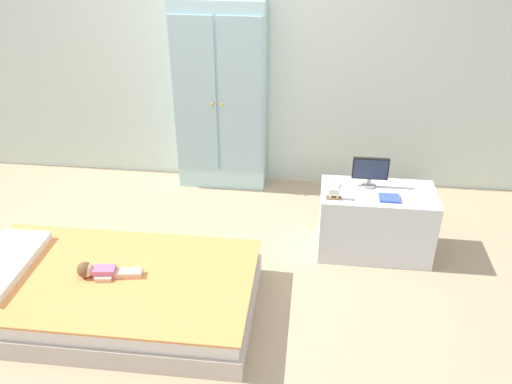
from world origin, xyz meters
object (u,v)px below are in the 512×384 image
object	(u,v)px
wardrobe	(220,98)
tv_stand	(375,222)
tv_monitor	(370,170)
book_blue	(389,198)
bed	(112,292)
rocking_horse_toy	(336,191)
doll	(97,271)

from	to	relation	value
wardrobe	tv_stand	bearing A→B (deg)	-35.28
tv_monitor	book_blue	distance (m)	0.24
bed	tv_stand	size ratio (longest dim) A/B	2.24
bed	tv_stand	distance (m)	1.86
bed	tv_monitor	distance (m)	1.89
tv_stand	rocking_horse_toy	distance (m)	0.45
wardrobe	tv_monitor	xyz separation A→B (m)	(1.19, -0.82, -0.18)
doll	tv_stand	xyz separation A→B (m)	(1.73, 0.82, -0.05)
rocking_horse_toy	book_blue	bearing A→B (deg)	5.41
doll	tv_stand	size ratio (longest dim) A/B	0.50
wardrobe	tv_stand	size ratio (longest dim) A/B	2.02
doll	wardrobe	size ratio (longest dim) A/B	0.25
tv_stand	book_blue	size ratio (longest dim) A/B	5.76
tv_monitor	rocking_horse_toy	size ratio (longest dim) A/B	2.01
tv_stand	tv_monitor	size ratio (longest dim) A/B	3.18
wardrobe	doll	bearing A→B (deg)	-105.38
bed	wardrobe	bearing A→B (deg)	76.70
rocking_horse_toy	wardrobe	bearing A→B (deg)	133.11
tv_stand	book_blue	bearing A→B (deg)	-58.08
tv_stand	book_blue	xyz separation A→B (m)	(0.06, -0.09, 0.25)
doll	book_blue	world-z (taller)	book_blue
wardrobe	rocking_horse_toy	bearing A→B (deg)	-46.89
doll	book_blue	distance (m)	1.94
wardrobe	tv_monitor	world-z (taller)	wardrobe
tv_monitor	rocking_horse_toy	bearing A→B (deg)	-139.54
wardrobe	tv_stand	world-z (taller)	wardrobe
tv_stand	book_blue	world-z (taller)	book_blue
wardrobe	book_blue	bearing A→B (deg)	-36.79
rocking_horse_toy	book_blue	world-z (taller)	rocking_horse_toy
book_blue	bed	bearing A→B (deg)	-157.18
rocking_horse_toy	tv_stand	bearing A→B (deg)	23.05
doll	wardrobe	xyz separation A→B (m)	(0.47, 1.71, 0.51)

